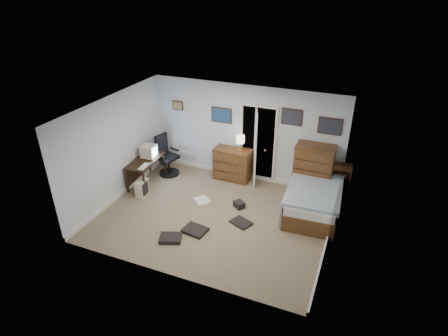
# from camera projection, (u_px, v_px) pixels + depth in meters

# --- Properties ---
(floor) EXTENTS (5.00, 4.00, 0.02)m
(floor) POSITION_uv_depth(u_px,v_px,m) (215.00, 216.00, 8.46)
(floor) COLOR #83715A
(floor) RESTS_ON ground
(computer_desk) EXTENTS (0.62, 1.22, 0.69)m
(computer_desk) POSITION_uv_depth(u_px,v_px,m) (143.00, 165.00, 9.53)
(computer_desk) COLOR black
(computer_desk) RESTS_ON floor
(crt_monitor) EXTENTS (0.37, 0.35, 0.33)m
(crt_monitor) POSITION_uv_depth(u_px,v_px,m) (149.00, 151.00, 9.47)
(crt_monitor) COLOR beige
(crt_monitor) RESTS_ON computer_desk
(keyboard) EXTENTS (0.16, 0.37, 0.02)m
(keyboard) POSITION_uv_depth(u_px,v_px,m) (144.00, 166.00, 9.08)
(keyboard) COLOR beige
(keyboard) RESTS_ON computer_desk
(pc_tower) EXTENTS (0.21, 0.39, 0.41)m
(pc_tower) POSITION_uv_depth(u_px,v_px,m) (142.00, 188.00, 9.14)
(pc_tower) COLOR beige
(pc_tower) RESTS_ON floor
(office_chair) EXTENTS (0.66, 0.66, 1.11)m
(office_chair) POSITION_uv_depth(u_px,v_px,m) (167.00, 159.00, 10.02)
(office_chair) COLOR black
(office_chair) RESTS_ON floor
(media_stack) EXTENTS (0.16, 0.16, 0.78)m
(media_stack) POSITION_uv_depth(u_px,v_px,m) (165.00, 152.00, 10.53)
(media_stack) COLOR maroon
(media_stack) RESTS_ON floor
(low_dresser) EXTENTS (0.97, 0.52, 0.85)m
(low_dresser) POSITION_uv_depth(u_px,v_px,m) (233.00, 164.00, 9.79)
(low_dresser) COLOR brown
(low_dresser) RESTS_ON floor
(table_lamp) EXTENTS (0.22, 0.22, 0.41)m
(table_lamp) POSITION_uv_depth(u_px,v_px,m) (240.00, 140.00, 9.38)
(table_lamp) COLOR gold
(table_lamp) RESTS_ON low_dresser
(doorway) EXTENTS (0.96, 1.12, 2.05)m
(doorway) POSITION_uv_depth(u_px,v_px,m) (261.00, 140.00, 9.73)
(doorway) COLOR black
(doorway) RESTS_ON floor
(tall_dresser) EXTENTS (0.90, 0.54, 1.32)m
(tall_dresser) POSITION_uv_depth(u_px,v_px,m) (313.00, 171.00, 8.97)
(tall_dresser) COLOR brown
(tall_dresser) RESTS_ON floor
(headboard_bookcase) EXTENTS (1.01, 0.32, 0.89)m
(headboard_bookcase) POSITION_uv_depth(u_px,v_px,m) (329.00, 178.00, 9.02)
(headboard_bookcase) COLOR brown
(headboard_bookcase) RESTS_ON floor
(bed) EXTENTS (1.28, 2.24, 0.72)m
(bed) POSITION_uv_depth(u_px,v_px,m) (314.00, 196.00, 8.57)
(bed) COLOR brown
(bed) RESTS_ON floor
(wall_posters) EXTENTS (4.38, 0.04, 0.60)m
(wall_posters) POSITION_uv_depth(u_px,v_px,m) (268.00, 118.00, 9.06)
(wall_posters) COLOR #331E11
(wall_posters) RESTS_ON floor
(floor_clutter) EXTENTS (1.68, 2.04, 0.15)m
(floor_clutter) POSITION_uv_depth(u_px,v_px,m) (204.00, 222.00, 8.18)
(floor_clutter) COLOR black
(floor_clutter) RESTS_ON floor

